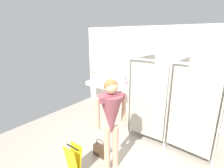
{
  "coord_description": "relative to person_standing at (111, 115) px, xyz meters",
  "views": [
    {
      "loc": [
        1.36,
        -2.15,
        2.4
      ],
      "look_at": [
        -1.15,
        1.19,
        1.19
      ],
      "focal_mm": 27.06,
      "sensor_mm": 36.0,
      "label": 1
    }
  ],
  "objects": [
    {
      "name": "wet_floor_sign",
      "position": [
        -0.43,
        -0.53,
        -0.8
      ],
      "size": [
        0.28,
        0.19,
        0.58
      ],
      "color": "yellow",
      "rests_on": "ground_plane"
    },
    {
      "name": "bathroom_stalls",
      "position": [
        0.59,
        1.59,
        -0.09
      ],
      "size": [
        1.89,
        1.38,
        1.93
      ],
      "color": "#B2AD9E",
      "rests_on": "ground_plane"
    },
    {
      "name": "mirror_panel",
      "position": [
        -1.66,
        2.47,
        0.49
      ],
      "size": [
        1.7,
        0.02,
        1.16
      ],
      "primitive_type": "cube",
      "color": "silver",
      "rests_on": "wall_back"
    },
    {
      "name": "soap_dispenser",
      "position": [
        -1.21,
        2.35,
        -0.14
      ],
      "size": [
        0.07,
        0.07,
        0.22
      ],
      "color": "#D899B2",
      "rests_on": "vanity_counter"
    },
    {
      "name": "wall_back_tile_band",
      "position": [
        0.22,
        2.48,
        -0.05
      ],
      "size": [
        6.26,
        0.01,
        0.06
      ],
      "primitive_type": "cube",
      "color": "#9E937F",
      "rests_on": "wall_back"
    },
    {
      "name": "paper_cup",
      "position": [
        -1.75,
        2.03,
        -0.2
      ],
      "size": [
        0.07,
        0.07,
        0.08
      ],
      "primitive_type": "cylinder",
      "color": "white",
      "rests_on": "vanity_counter"
    },
    {
      "name": "handbag",
      "position": [
        -0.38,
        0.12,
        -0.97
      ],
      "size": [
        0.29,
        0.12,
        0.38
      ],
      "color": "#3F2D1E",
      "rests_on": "ground_plane"
    },
    {
      "name": "wall_back",
      "position": [
        0.22,
        2.54,
        0.23
      ],
      "size": [
        6.26,
        0.12,
        2.66
      ],
      "primitive_type": "cube",
      "color": "silver",
      "rests_on": "ground_plane"
    },
    {
      "name": "vanity_counter",
      "position": [
        -1.66,
        2.26,
        -0.47
      ],
      "size": [
        1.8,
        0.58,
        0.97
      ],
      "color": "silver",
      "rests_on": "ground_plane"
    },
    {
      "name": "person_standing",
      "position": [
        0.0,
        0.0,
        0.0
      ],
      "size": [
        0.52,
        0.56,
        1.72
      ],
      "color": "#DBAD89",
      "rests_on": "ground_plane"
    }
  ]
}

